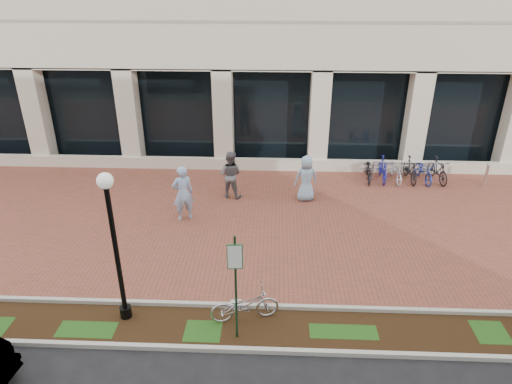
{
  "coord_description": "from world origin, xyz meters",
  "views": [
    {
      "loc": [
        0.17,
        -13.63,
        7.69
      ],
      "look_at": [
        -0.38,
        -0.8,
        1.48
      ],
      "focal_mm": 32.0,
      "sensor_mm": 36.0,
      "label": 1
    }
  ],
  "objects_px": {
    "parking_sign": "(236,277)",
    "lamppost": "(115,241)",
    "bollard": "(486,175)",
    "locked_bicycle": "(245,305)",
    "pedestrian_right": "(306,178)",
    "pedestrian_mid": "(230,175)",
    "bike_rack_cluster": "(403,170)",
    "pedestrian_left": "(183,193)"
  },
  "relations": [
    {
      "from": "pedestrian_left",
      "to": "bike_rack_cluster",
      "type": "bearing_deg",
      "value": 178.61
    },
    {
      "from": "locked_bicycle",
      "to": "pedestrian_right",
      "type": "xyz_separation_m",
      "value": [
        1.83,
        6.61,
        0.43
      ]
    },
    {
      "from": "pedestrian_left",
      "to": "locked_bicycle",
      "type": "bearing_deg",
      "value": 91.12
    },
    {
      "from": "pedestrian_right",
      "to": "pedestrian_left",
      "type": "bearing_deg",
      "value": 10.01
    },
    {
      "from": "locked_bicycle",
      "to": "pedestrian_left",
      "type": "xyz_separation_m",
      "value": [
        -2.41,
        4.95,
        0.54
      ]
    },
    {
      "from": "bike_rack_cluster",
      "to": "pedestrian_right",
      "type": "bearing_deg",
      "value": -155.06
    },
    {
      "from": "lamppost",
      "to": "pedestrian_right",
      "type": "distance_m",
      "value": 8.29
    },
    {
      "from": "lamppost",
      "to": "locked_bicycle",
      "type": "distance_m",
      "value": 3.42
    },
    {
      "from": "locked_bicycle",
      "to": "pedestrian_right",
      "type": "relative_size",
      "value": 0.97
    },
    {
      "from": "pedestrian_right",
      "to": "bike_rack_cluster",
      "type": "height_order",
      "value": "pedestrian_right"
    },
    {
      "from": "lamppost",
      "to": "pedestrian_mid",
      "type": "distance_m",
      "value": 7.2
    },
    {
      "from": "lamppost",
      "to": "locked_bicycle",
      "type": "bearing_deg",
      "value": 0.88
    },
    {
      "from": "locked_bicycle",
      "to": "bike_rack_cluster",
      "type": "relative_size",
      "value": 0.48
    },
    {
      "from": "parking_sign",
      "to": "bike_rack_cluster",
      "type": "height_order",
      "value": "parking_sign"
    },
    {
      "from": "parking_sign",
      "to": "pedestrian_mid",
      "type": "relative_size",
      "value": 1.52
    },
    {
      "from": "locked_bicycle",
      "to": "bike_rack_cluster",
      "type": "height_order",
      "value": "bike_rack_cluster"
    },
    {
      "from": "pedestrian_right",
      "to": "parking_sign",
      "type": "bearing_deg",
      "value": 63.44
    },
    {
      "from": "lamppost",
      "to": "locked_bicycle",
      "type": "height_order",
      "value": "lamppost"
    },
    {
      "from": "parking_sign",
      "to": "bollard",
      "type": "height_order",
      "value": "parking_sign"
    },
    {
      "from": "parking_sign",
      "to": "pedestrian_mid",
      "type": "distance_m",
      "value": 7.48
    },
    {
      "from": "locked_bicycle",
      "to": "bike_rack_cluster",
      "type": "distance_m",
      "value": 10.35
    },
    {
      "from": "lamppost",
      "to": "pedestrian_mid",
      "type": "relative_size",
      "value": 2.14
    },
    {
      "from": "lamppost",
      "to": "pedestrian_right",
      "type": "bearing_deg",
      "value": 54.37
    },
    {
      "from": "pedestrian_mid",
      "to": "bike_rack_cluster",
      "type": "xyz_separation_m",
      "value": [
        6.83,
        1.77,
        -0.44
      ]
    },
    {
      "from": "pedestrian_left",
      "to": "pedestrian_right",
      "type": "height_order",
      "value": "pedestrian_left"
    },
    {
      "from": "pedestrian_mid",
      "to": "pedestrian_right",
      "type": "xyz_separation_m",
      "value": [
        2.81,
        -0.15,
        -0.04
      ]
    },
    {
      "from": "locked_bicycle",
      "to": "bollard",
      "type": "height_order",
      "value": "bollard"
    },
    {
      "from": "locked_bicycle",
      "to": "pedestrian_right",
      "type": "height_order",
      "value": "pedestrian_right"
    },
    {
      "from": "locked_bicycle",
      "to": "pedestrian_left",
      "type": "bearing_deg",
      "value": 12.22
    },
    {
      "from": "lamppost",
      "to": "pedestrian_right",
      "type": "height_order",
      "value": "lamppost"
    },
    {
      "from": "parking_sign",
      "to": "lamppost",
      "type": "height_order",
      "value": "lamppost"
    },
    {
      "from": "lamppost",
      "to": "pedestrian_left",
      "type": "xyz_separation_m",
      "value": [
        0.53,
        5.0,
        -1.22
      ]
    },
    {
      "from": "pedestrian_mid",
      "to": "bike_rack_cluster",
      "type": "height_order",
      "value": "pedestrian_mid"
    },
    {
      "from": "lamppost",
      "to": "bike_rack_cluster",
      "type": "bearing_deg",
      "value": 44.27
    },
    {
      "from": "lamppost",
      "to": "pedestrian_left",
      "type": "height_order",
      "value": "lamppost"
    },
    {
      "from": "parking_sign",
      "to": "lamppost",
      "type": "xyz_separation_m",
      "value": [
        -2.79,
        0.59,
        0.48
      ]
    },
    {
      "from": "parking_sign",
      "to": "pedestrian_right",
      "type": "relative_size",
      "value": 1.58
    },
    {
      "from": "lamppost",
      "to": "locked_bicycle",
      "type": "xyz_separation_m",
      "value": [
        2.94,
        0.04,
        -1.76
      ]
    },
    {
      "from": "locked_bicycle",
      "to": "pedestrian_right",
      "type": "distance_m",
      "value": 6.87
    },
    {
      "from": "lamppost",
      "to": "pedestrian_mid",
      "type": "xyz_separation_m",
      "value": [
        1.96,
        6.8,
        -1.29
      ]
    },
    {
      "from": "pedestrian_mid",
      "to": "bollard",
      "type": "bearing_deg",
      "value": -157.81
    },
    {
      "from": "locked_bicycle",
      "to": "pedestrian_right",
      "type": "bearing_deg",
      "value": -29.16
    }
  ]
}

